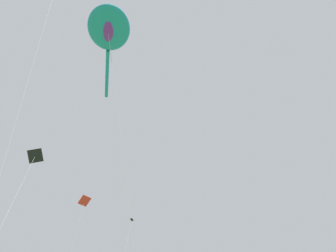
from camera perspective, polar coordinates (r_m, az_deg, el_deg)
The scene contains 4 objects.
big_show_kite at distance 22.28m, azimuth -10.72°, elevation 16.58°, with size 6.16×8.75×19.17m.
small_kite_tiny_distant at distance 19.35m, azimuth -23.50°, elevation -6.16°, with size 1.89×2.99×10.93m.
small_kite_box_yellow at distance 32.93m, azimuth -15.15°, elevation -13.82°, with size 1.78×1.05×13.90m.
small_kite_diamond_red at distance 33.06m, azimuth -6.78°, elevation -17.25°, with size 2.48×2.28×12.29m.
Camera 1 is at (-6.76, -1.30, 1.39)m, focal length 33.53 mm.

